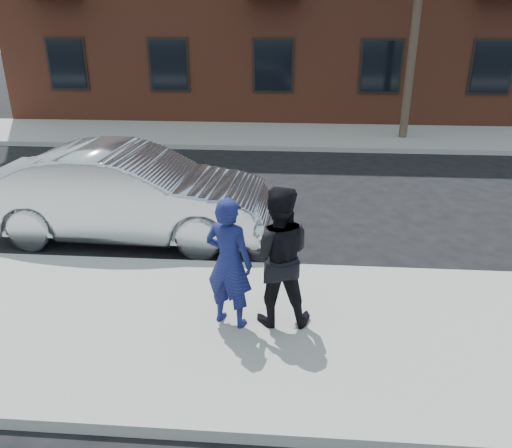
{
  "coord_description": "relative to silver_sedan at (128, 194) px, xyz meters",
  "views": [
    {
      "loc": [
        0.92,
        -5.64,
        3.89
      ],
      "look_at": [
        0.45,
        0.4,
        1.34
      ],
      "focal_mm": 35.0,
      "sensor_mm": 36.0,
      "label": 1
    }
  ],
  "objects": [
    {
      "name": "ground",
      "position": [
        2.09,
        -2.8,
        -0.85
      ],
      "size": [
        100.0,
        100.0,
        0.0
      ],
      "primitive_type": "plane",
      "color": "black",
      "rests_on": "ground"
    },
    {
      "name": "near_sidewalk",
      "position": [
        2.09,
        -3.05,
        -0.78
      ],
      "size": [
        50.0,
        3.5,
        0.15
      ],
      "primitive_type": "cube",
      "color": "#999791",
      "rests_on": "ground"
    },
    {
      "name": "near_curb",
      "position": [
        2.09,
        -1.25,
        -0.78
      ],
      "size": [
        50.0,
        0.1,
        0.15
      ],
      "primitive_type": "cube",
      "color": "#999691",
      "rests_on": "ground"
    },
    {
      "name": "far_sidewalk",
      "position": [
        2.09,
        8.45,
        -0.78
      ],
      "size": [
        50.0,
        3.5,
        0.15
      ],
      "primitive_type": "cube",
      "color": "#999791",
      "rests_on": "ground"
    },
    {
      "name": "far_curb",
      "position": [
        2.09,
        6.65,
        -0.78
      ],
      "size": [
        50.0,
        0.1,
        0.15
      ],
      "primitive_type": "cube",
      "color": "#999691",
      "rests_on": "ground"
    },
    {
      "name": "silver_sedan",
      "position": [
        0.0,
        0.0,
        0.0
      ],
      "size": [
        5.25,
        2.0,
        1.71
      ],
      "primitive_type": "imported",
      "rotation": [
        0.0,
        0.0,
        1.53
      ],
      "color": "#B7BABF",
      "rests_on": "ground"
    },
    {
      "name": "man_hoodie",
      "position": [
        2.24,
        -2.92,
        0.17
      ],
      "size": [
        0.74,
        0.62,
        1.74
      ],
      "rotation": [
        0.0,
        0.0,
        2.78
      ],
      "color": "navy",
      "rests_on": "near_sidewalk"
    },
    {
      "name": "man_peacoat",
      "position": [
        2.84,
        -2.82,
        0.23
      ],
      "size": [
        0.95,
        0.76,
        1.86
      ],
      "rotation": [
        0.0,
        0.0,
        3.2
      ],
      "color": "black",
      "rests_on": "near_sidewalk"
    }
  ]
}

